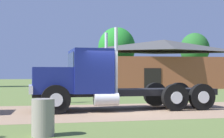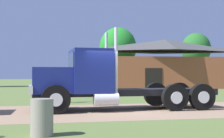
# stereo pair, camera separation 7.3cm
# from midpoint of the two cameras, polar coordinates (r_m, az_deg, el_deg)

# --- Properties ---
(ground_plane) EXTENTS (200.00, 200.00, 0.00)m
(ground_plane) POSITION_cam_midpoint_polar(r_m,az_deg,el_deg) (14.38, 0.17, -7.09)
(ground_plane) COLOR #566933
(dirt_track) EXTENTS (120.00, 6.30, 0.01)m
(dirt_track) POSITION_cam_midpoint_polar(r_m,az_deg,el_deg) (14.38, 0.17, -7.08)
(dirt_track) COLOR #907359
(dirt_track) RESTS_ON ground_plane
(truck_foreground_white) EXTENTS (8.31, 2.83, 3.49)m
(truck_foreground_white) POSITION_cam_midpoint_polar(r_m,az_deg,el_deg) (14.64, -2.71, -2.14)
(truck_foreground_white) COLOR black
(truck_foreground_white) RESTS_ON ground_plane
(visitor_far_side) EXTENTS (0.62, 0.47, 1.72)m
(visitor_far_side) POSITION_cam_midpoint_polar(r_m,az_deg,el_deg) (18.49, -8.28, -2.77)
(visitor_far_side) COLOR gold
(visitor_far_side) RESTS_ON ground_plane
(steel_barrel) EXTENTS (0.57, 0.57, 0.93)m
(steel_barrel) POSITION_cam_midpoint_polar(r_m,az_deg,el_deg) (8.72, -11.82, -8.01)
(steel_barrel) COLOR gray
(steel_barrel) RESTS_ON ground_plane
(shed_building) EXTENTS (14.90, 7.25, 5.50)m
(shed_building) POSITION_cam_midpoint_polar(r_m,az_deg,el_deg) (38.64, 8.75, 0.75)
(shed_building) COLOR brown
(shed_building) RESTS_ON ground_plane
(tree_mid) EXTENTS (4.79, 4.79, 7.65)m
(tree_mid) POSITION_cam_midpoint_polar(r_m,az_deg,el_deg) (43.66, 0.77, 3.61)
(tree_mid) COLOR #513823
(tree_mid) RESTS_ON ground_plane
(tree_right) EXTENTS (4.94, 4.94, 8.59)m
(tree_right) POSITION_cam_midpoint_polar(r_m,az_deg,el_deg) (58.95, 13.77, 3.29)
(tree_right) COLOR #513823
(tree_right) RESTS_ON ground_plane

